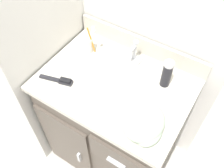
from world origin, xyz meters
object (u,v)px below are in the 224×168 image
object	(u,v)px
shaving_cream_can	(167,74)
hairbrush	(60,80)
toothbrush_cup	(87,44)
hand_towel	(145,124)

from	to	relation	value
shaving_cream_can	hairbrush	size ratio (longest dim) A/B	0.87
toothbrush_cup	hairbrush	xyz separation A→B (m)	(0.02, -0.26, -0.04)
shaving_cream_can	hairbrush	world-z (taller)	shaving_cream_can
shaving_cream_can	hand_towel	xyz separation A→B (m)	(0.03, -0.28, -0.05)
toothbrush_cup	hand_towel	distance (m)	0.57
shaving_cream_can	toothbrush_cup	bearing A→B (deg)	-178.81
toothbrush_cup	shaving_cream_can	world-z (taller)	toothbrush_cup
toothbrush_cup	hand_towel	bearing A→B (deg)	-28.02
shaving_cream_can	hairbrush	xyz separation A→B (m)	(-0.46, -0.27, -0.07)
hairbrush	hand_towel	xyz separation A→B (m)	(0.49, -0.01, 0.02)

